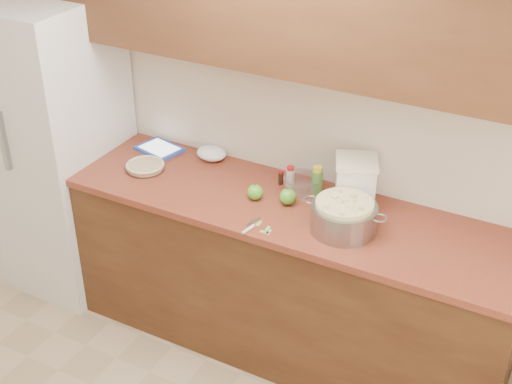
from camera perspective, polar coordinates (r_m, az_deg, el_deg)
The scene contains 19 objects.
room_shell at distance 2.48m, azimuth -14.50°, elevation -8.86°, with size 3.60×3.60×3.60m.
counter_run at distance 3.94m, azimuth 1.22°, elevation -6.41°, with size 2.64×0.68×0.92m.
fridge at distance 4.43m, azimuth -15.78°, elevation 3.48°, with size 0.70×0.70×1.80m, color silver.
pie at distance 4.02m, azimuth -8.86°, elevation 2.05°, with size 0.22×0.22×0.04m.
colander at distance 3.44m, azimuth 7.04°, elevation -1.94°, with size 0.42×0.32×0.16m.
flour_canister at distance 3.63m, azimuth 7.96°, elevation 0.82°, with size 0.27×0.27×0.26m.
tablet at distance 4.22m, azimuth -7.73°, elevation 3.44°, with size 0.29×0.24×0.02m.
paring_knife at distance 3.46m, azimuth -0.57°, elevation -2.90°, with size 0.05×0.17×0.02m.
lemon_bottle at distance 3.73m, azimuth 4.92°, elevation 0.94°, with size 0.06×0.06×0.15m.
cinnamon_shaker at distance 3.80m, azimuth 2.76°, elevation 1.25°, with size 0.05×0.05×0.11m.
vanilla_bottle at distance 3.82m, azimuth 2.00°, elevation 1.17°, with size 0.03×0.03×0.08m.
mixing_bowl at distance 3.77m, azimuth 3.72°, elevation 0.72°, with size 0.20×0.20×0.08m.
paper_towel at distance 4.08m, azimuth -3.58°, elevation 3.11°, with size 0.18×0.14×0.07m, color white.
apple_left at distance 3.68m, azimuth -0.08°, elevation -0.01°, with size 0.08×0.08×0.09m.
apple_center at distance 3.64m, azimuth 2.55°, elevation -0.38°, with size 0.09×0.09×0.10m.
peel_a at distance 3.44m, azimuth 0.68°, elevation -3.22°, with size 0.04×0.02×0.00m, color #91C761.
peel_b at distance 3.44m, azimuth 1.01°, elevation -3.20°, with size 0.05×0.02×0.00m, color #91C761.
peel_c at distance 3.46m, azimuth 0.94°, elevation -2.95°, with size 0.04×0.02×0.00m, color #91C761.
peel_d at distance 3.50m, azimuth 0.22°, elevation -2.54°, with size 0.04×0.02×0.00m, color #91C761.
Camera 1 is at (1.41, -1.34, 2.84)m, focal length 50.00 mm.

